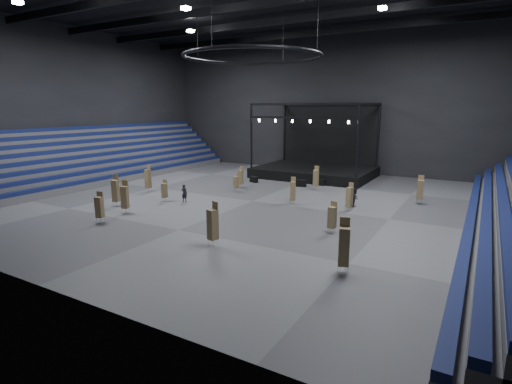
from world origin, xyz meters
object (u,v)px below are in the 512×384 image
Objects in this scene: chair_stack_3 at (420,189)px; chair_stack_13 at (213,224)px; flight_case_right at (320,182)px; man_center at (184,193)px; chair_stack_5 at (164,190)px; chair_stack_12 at (293,190)px; chair_stack_11 at (116,190)px; chair_stack_0 at (236,182)px; crew_member at (355,198)px; stage at (317,165)px; chair_stack_7 at (332,217)px; chair_stack_8 at (241,177)px; chair_stack_2 at (316,178)px; chair_stack_6 at (350,196)px; flight_case_left at (254,179)px; chair_stack_4 at (125,197)px; flight_case_mid at (301,183)px; chair_stack_10 at (344,246)px; chair_stack_1 at (148,178)px; chair_stack_9 at (99,207)px.

chair_stack_13 is at bearing -122.51° from chair_stack_3.
man_center is at bearing -119.90° from flight_case_right.
chair_stack_12 is at bearing 9.99° from chair_stack_5.
chair_stack_5 is 4.35m from chair_stack_11.
chair_stack_0 is 12.67m from crew_member.
chair_stack_12 reaches higher than chair_stack_0.
stage reaches higher than chair_stack_7.
chair_stack_3 reaches higher than chair_stack_8.
chair_stack_8 is (-4.43, -11.30, -0.26)m from stage.
chair_stack_6 is (5.71, -6.73, -0.08)m from chair_stack_2.
flight_case_left is 7.69m from flight_case_right.
flight_case_right is at bearing 41.94° from chair_stack_5.
chair_stack_8 is at bearing 55.07° from chair_stack_4.
chair_stack_3 is 1.04× the size of chair_stack_12.
flight_case_right is at bearing -65.59° from stage.
chair_stack_0 is 0.80× the size of chair_stack_8.
chair_stack_12 is 12.75m from chair_stack_13.
chair_stack_6 is (8.93, -15.19, -0.20)m from stage.
chair_stack_11 reaches higher than flight_case_mid.
chair_stack_11 is at bearing -138.97° from chair_stack_5.
chair_stack_13 is at bearing 167.92° from crew_member.
chair_stack_0 is 8.48m from chair_stack_2.
chair_stack_7 is 1.38× the size of man_center.
chair_stack_12 is at bearing 105.25° from chair_stack_10.
chair_stack_10 is at bearing -41.35° from chair_stack_8.
flight_case_left is at bearing -176.38° from flight_case_mid.
chair_stack_10 reaches higher than chair_stack_1.
chair_stack_4 is 1.37× the size of chair_stack_5.
chair_stack_12 is (-5.99, 6.46, 0.07)m from chair_stack_7.
stage is 17.62m from chair_stack_6.
chair_stack_6 is 1.59m from crew_member.
flight_case_left is 22.24m from chair_stack_13.
flight_case_left is at bearing 172.44° from chair_stack_2.
flight_case_mid is 8.46m from chair_stack_12.
chair_stack_0 is at bearing -174.76° from chair_stack_6.
chair_stack_1 reaches higher than chair_stack_6.
flight_case_left is 20.44m from chair_stack_9.
flight_case_right is 0.49× the size of chair_stack_8.
chair_stack_2 is at bearing 76.21° from chair_stack_12.
crew_member is (6.36, -7.89, 0.46)m from flight_case_right.
chair_stack_5 is at bearing 163.15° from chair_stack_13.
flight_case_mid is 0.46× the size of chair_stack_6.
chair_stack_1 is 6.36m from man_center.
chair_stack_1 is 8.53m from chair_stack_4.
chair_stack_11 is 1.13× the size of chair_stack_12.
chair_stack_9 reaches higher than chair_stack_8.
chair_stack_4 is at bearing -134.03° from chair_stack_6.
flight_case_mid is at bearing 116.10° from chair_stack_13.
flight_case_right is 22.53m from chair_stack_13.
flight_case_right is at bearing 156.01° from chair_stack_3.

